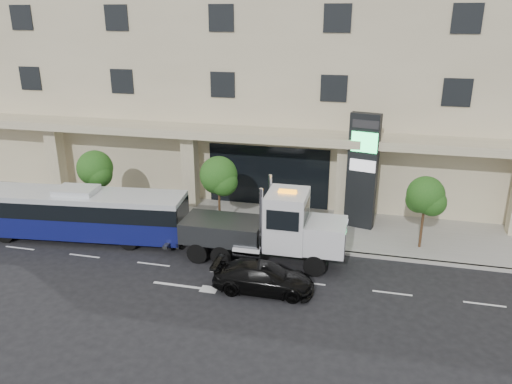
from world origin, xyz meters
TOP-DOWN VIEW (x-y plane):
  - ground at (0.00, 0.00)m, footprint 120.00×120.00m
  - sidewalk at (0.00, 5.00)m, footprint 120.00×6.00m
  - curb at (0.00, 2.00)m, footprint 120.00×0.30m
  - convention_center at (-0.00, 15.42)m, footprint 60.00×17.60m
  - tree_left at (-9.97, 3.59)m, footprint 2.27×2.20m
  - tree_mid at (-1.97, 3.59)m, footprint 2.28×2.20m
  - tree_right at (9.53, 3.59)m, footprint 2.10×2.00m
  - city_bus at (-9.36, 0.50)m, footprint 12.39×3.88m
  - tow_truck at (1.79, 0.32)m, footprint 9.61×2.50m
  - black_sedan at (2.11, -2.66)m, footprint 4.79×2.06m
  - signage_pylon at (6.08, 5.70)m, footprint 1.80×0.99m

SIDE VIEW (x-z plane):
  - ground at x=0.00m, z-range 0.00..0.00m
  - sidewalk at x=0.00m, z-range 0.00..0.15m
  - curb at x=0.00m, z-range 0.00..0.15m
  - black_sedan at x=2.11m, z-range 0.00..1.37m
  - city_bus at x=-9.36m, z-range 0.03..3.11m
  - tow_truck at x=1.79m, z-range -0.39..3.99m
  - tree_right at x=9.53m, z-range 1.01..5.06m
  - tree_left at x=-9.97m, z-range 1.00..5.22m
  - tree_mid at x=-1.97m, z-range 1.07..5.45m
  - signage_pylon at x=6.08m, z-range 0.20..7.06m
  - convention_center at x=0.00m, z-range -0.03..19.97m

